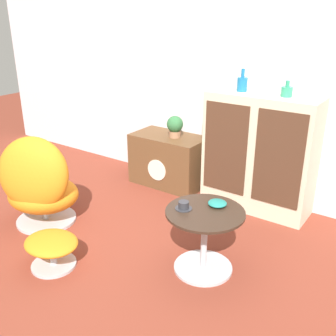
% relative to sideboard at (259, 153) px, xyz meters
% --- Properties ---
extents(ground_plane, '(12.00, 12.00, 0.00)m').
position_rel_sideboard_xyz_m(ground_plane, '(-0.46, -1.30, -0.53)').
color(ground_plane, brown).
extents(wall_back, '(6.40, 0.06, 2.60)m').
position_rel_sideboard_xyz_m(wall_back, '(-0.46, 0.22, 0.77)').
color(wall_back, silver).
rests_on(wall_back, ground_plane).
extents(sideboard, '(0.96, 0.39, 1.05)m').
position_rel_sideboard_xyz_m(sideboard, '(0.00, 0.00, 0.00)').
color(sideboard, beige).
rests_on(sideboard, ground_plane).
extents(tv_console, '(0.75, 0.43, 0.52)m').
position_rel_sideboard_xyz_m(tv_console, '(-0.96, -0.02, -0.26)').
color(tv_console, brown).
rests_on(tv_console, ground_plane).
extents(egg_chair, '(0.77, 0.74, 0.81)m').
position_rel_sideboard_xyz_m(egg_chair, '(-1.35, -1.33, -0.16)').
color(egg_chair, '#B7B7BC').
rests_on(egg_chair, ground_plane).
extents(ottoman, '(0.40, 0.34, 0.24)m').
position_rel_sideboard_xyz_m(ottoman, '(-0.81, -1.68, -0.36)').
color(ottoman, '#B7B7BC').
rests_on(ottoman, ground_plane).
extents(coffee_table, '(0.54, 0.54, 0.46)m').
position_rel_sideboard_xyz_m(coffee_table, '(0.08, -1.09, -0.25)').
color(coffee_table, '#B7B7BC').
rests_on(coffee_table, ground_plane).
extents(vase_leftmost, '(0.09, 0.09, 0.19)m').
position_rel_sideboard_xyz_m(vase_leftmost, '(-0.21, 0.00, 0.59)').
color(vase_leftmost, '#196699').
rests_on(vase_leftmost, sideboard).
extents(vase_inner_left, '(0.09, 0.09, 0.13)m').
position_rel_sideboard_xyz_m(vase_inner_left, '(0.18, 0.00, 0.57)').
color(vase_inner_left, '#2D8E6B').
rests_on(vase_inner_left, sideboard).
extents(potted_plant, '(0.16, 0.16, 0.21)m').
position_rel_sideboard_xyz_m(potted_plant, '(-0.88, -0.02, 0.11)').
color(potted_plant, '#996B4C').
rests_on(potted_plant, tv_console).
extents(teacup, '(0.12, 0.12, 0.05)m').
position_rel_sideboard_xyz_m(teacup, '(-0.05, -1.15, -0.05)').
color(teacup, '#2D2D33').
rests_on(teacup, coffee_table).
extents(bowl, '(0.13, 0.13, 0.04)m').
position_rel_sideboard_xyz_m(bowl, '(0.11, -0.98, -0.05)').
color(bowl, '#1E7A70').
rests_on(bowl, coffee_table).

